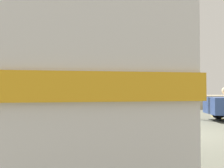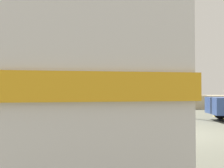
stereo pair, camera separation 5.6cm
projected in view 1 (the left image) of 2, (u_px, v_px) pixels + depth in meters
ground at (172, 133)px, 8.80m from camera, size 32.00×26.00×0.02m
breakwater at (139, 101)px, 20.61m from camera, size 31.36×1.82×2.11m
vintage_coach at (56, 70)px, 5.68m from camera, size 4.10×8.89×3.70m
lamp_post at (175, 61)px, 14.33m from camera, size 0.68×0.88×5.71m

